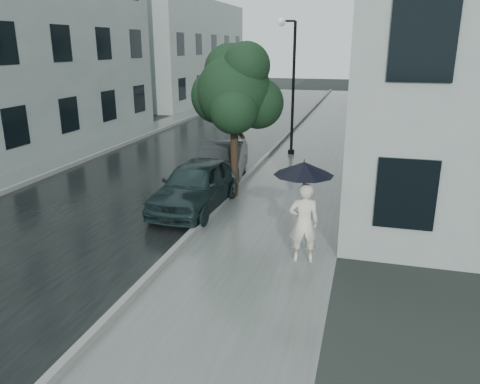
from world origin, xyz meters
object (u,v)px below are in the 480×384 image
(street_tree, at_px, (235,91))
(car_near, at_px, (196,184))
(car_far, at_px, (222,162))
(pedestrian, at_px, (304,223))
(lamp_post, at_px, (290,79))

(street_tree, relative_size, car_near, 1.14)
(car_far, bearing_deg, pedestrian, -66.21)
(lamp_post, distance_m, car_near, 8.17)
(pedestrian, relative_size, street_tree, 0.38)
(pedestrian, height_order, car_far, pedestrian)
(car_far, bearing_deg, lamp_post, 63.63)
(street_tree, relative_size, lamp_post, 0.84)
(car_near, bearing_deg, lamp_post, 81.91)
(car_near, bearing_deg, pedestrian, -36.03)
(car_near, distance_m, car_far, 2.87)
(pedestrian, height_order, lamp_post, lamp_post)
(lamp_post, relative_size, car_far, 1.36)
(lamp_post, relative_size, car_near, 1.36)
(pedestrian, bearing_deg, street_tree, -70.47)
(pedestrian, xyz_separation_m, lamp_post, (-2.11, 10.38, 2.27))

